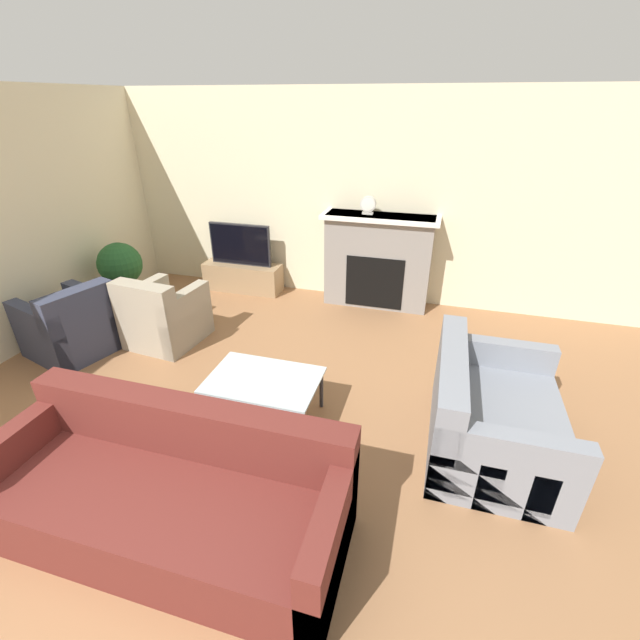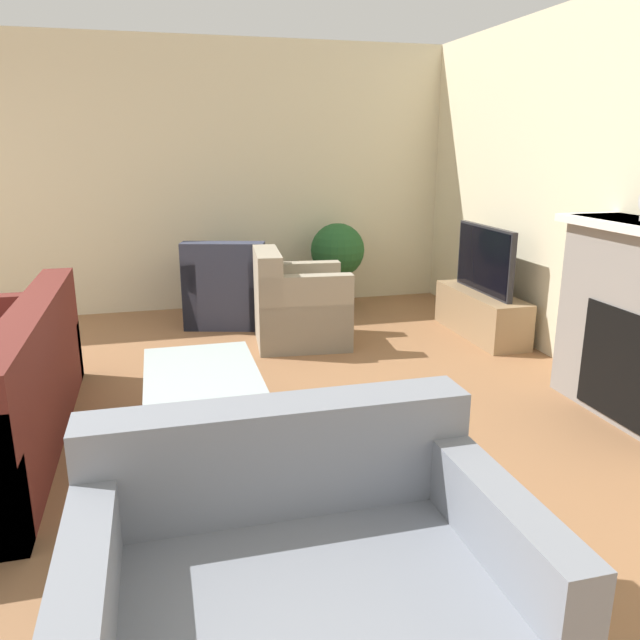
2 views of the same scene
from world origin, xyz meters
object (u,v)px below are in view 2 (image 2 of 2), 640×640
(couch_loveseat, at_px, (301,600))
(potted_plant, at_px, (338,254))
(armchair_by_window, at_px, (229,291))
(armchair_accent, at_px, (297,309))
(coffee_table, at_px, (201,376))
(tv, at_px, (485,260))

(couch_loveseat, xyz_separation_m, potted_plant, (-4.54, 1.44, 0.29))
(armchair_by_window, relative_size, armchair_accent, 1.18)
(armchair_by_window, relative_size, coffee_table, 1.04)
(tv, relative_size, armchair_by_window, 0.91)
(coffee_table, height_order, potted_plant, potted_plant)
(coffee_table, distance_m, potted_plant, 3.13)
(tv, bearing_deg, potted_plant, -141.65)
(tv, xyz_separation_m, potted_plant, (-1.25, -0.99, -0.12))
(couch_loveseat, distance_m, coffee_table, 1.87)
(armchair_accent, bearing_deg, coffee_table, 155.50)
(tv, relative_size, coffee_table, 0.95)
(armchair_by_window, bearing_deg, armchair_accent, 135.66)
(armchair_accent, bearing_deg, couch_loveseat, 173.03)
(tv, bearing_deg, couch_loveseat, -36.45)
(couch_loveseat, xyz_separation_m, armchair_accent, (-3.49, 0.77, 0.02))
(potted_plant, bearing_deg, armchair_by_window, -79.81)
(armchair_by_window, height_order, potted_plant, potted_plant)
(armchair_by_window, height_order, coffee_table, armchair_by_window)
(couch_loveseat, bearing_deg, armchair_by_window, 86.33)
(coffee_table, bearing_deg, tv, 118.80)
(tv, bearing_deg, coffee_table, -61.20)
(armchair_by_window, bearing_deg, couch_loveseat, 102.00)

